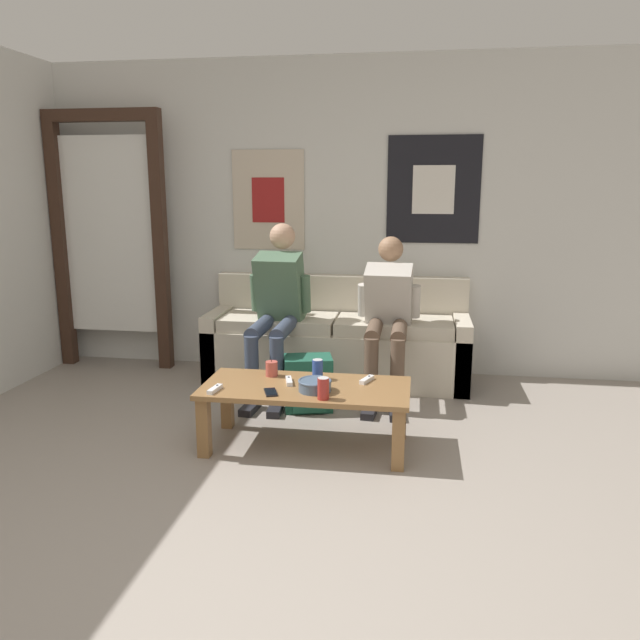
{
  "coord_description": "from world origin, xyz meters",
  "views": [
    {
      "loc": [
        0.8,
        -2.17,
        1.56
      ],
      "look_at": [
        0.17,
        1.81,
        0.68
      ],
      "focal_mm": 35.0,
      "sensor_mm": 36.0,
      "label": 1
    }
  ],
  "objects_px": {
    "backpack": "(308,384)",
    "game_controller_far_center": "(289,381)",
    "cell_phone": "(271,392)",
    "game_controller_near_right": "(215,389)",
    "pillar_candle": "(272,369)",
    "couch": "(337,344)",
    "drink_can_red": "(323,388)",
    "drink_can_blue": "(318,369)",
    "ceramic_bowl": "(315,385)",
    "coffee_table": "(306,396)",
    "person_seated_adult": "(277,302)",
    "game_controller_near_left": "(367,380)",
    "person_seated_teen": "(388,311)"
  },
  "relations": [
    {
      "from": "drink_can_blue",
      "to": "drink_can_red",
      "type": "xyz_separation_m",
      "value": [
        0.09,
        -0.35,
        0.0
      ]
    },
    {
      "from": "pillar_candle",
      "to": "game_controller_near_right",
      "type": "height_order",
      "value": "pillar_candle"
    },
    {
      "from": "person_seated_teen",
      "to": "game_controller_far_center",
      "type": "relative_size",
      "value": 7.92
    },
    {
      "from": "game_controller_far_center",
      "to": "cell_phone",
      "type": "distance_m",
      "value": 0.21
    },
    {
      "from": "couch",
      "to": "drink_can_blue",
      "type": "distance_m",
      "value": 1.23
    },
    {
      "from": "drink_can_red",
      "to": "cell_phone",
      "type": "height_order",
      "value": "drink_can_red"
    },
    {
      "from": "backpack",
      "to": "game_controller_far_center",
      "type": "height_order",
      "value": "game_controller_far_center"
    },
    {
      "from": "backpack",
      "to": "coffee_table",
      "type": "bearing_deg",
      "value": -81.36
    },
    {
      "from": "ceramic_bowl",
      "to": "cell_phone",
      "type": "distance_m",
      "value": 0.26
    },
    {
      "from": "couch",
      "to": "drink_can_red",
      "type": "bearing_deg",
      "value": -85.5
    },
    {
      "from": "cell_phone",
      "to": "game_controller_far_center",
      "type": "bearing_deg",
      "value": 71.73
    },
    {
      "from": "pillar_candle",
      "to": "game_controller_far_center",
      "type": "bearing_deg",
      "value": -41.87
    },
    {
      "from": "couch",
      "to": "person_seated_teen",
      "type": "bearing_deg",
      "value": -38.95
    },
    {
      "from": "couch",
      "to": "backpack",
      "type": "xyz_separation_m",
      "value": [
        -0.11,
        -0.72,
        -0.12
      ]
    },
    {
      "from": "backpack",
      "to": "pillar_candle",
      "type": "relative_size",
      "value": 3.62
    },
    {
      "from": "backpack",
      "to": "game_controller_near_right",
      "type": "bearing_deg",
      "value": -116.5
    },
    {
      "from": "coffee_table",
      "to": "person_seated_adult",
      "type": "distance_m",
      "value": 1.15
    },
    {
      "from": "person_seated_adult",
      "to": "cell_phone",
      "type": "xyz_separation_m",
      "value": [
        0.23,
        -1.17,
        -0.3
      ]
    },
    {
      "from": "pillar_candle",
      "to": "game_controller_far_center",
      "type": "height_order",
      "value": "pillar_candle"
    },
    {
      "from": "couch",
      "to": "cell_phone",
      "type": "height_order",
      "value": "couch"
    },
    {
      "from": "coffee_table",
      "to": "drink_can_red",
      "type": "xyz_separation_m",
      "value": [
        0.14,
        -0.21,
        0.13
      ]
    },
    {
      "from": "ceramic_bowl",
      "to": "game_controller_far_center",
      "type": "relative_size",
      "value": 1.32
    },
    {
      "from": "game_controller_near_left",
      "to": "game_controller_near_right",
      "type": "relative_size",
      "value": 1.0
    },
    {
      "from": "person_seated_teen",
      "to": "game_controller_near_left",
      "type": "bearing_deg",
      "value": -95.03
    },
    {
      "from": "person_seated_adult",
      "to": "ceramic_bowl",
      "type": "bearing_deg",
      "value": -66.76
    },
    {
      "from": "couch",
      "to": "game_controller_far_center",
      "type": "xyz_separation_m",
      "value": [
        -0.12,
        -1.32,
        0.1
      ]
    },
    {
      "from": "pillar_candle",
      "to": "game_controller_far_center",
      "type": "distance_m",
      "value": 0.18
    },
    {
      "from": "drink_can_blue",
      "to": "ceramic_bowl",
      "type": "bearing_deg",
      "value": -84.81
    },
    {
      "from": "ceramic_bowl",
      "to": "pillar_candle",
      "type": "bearing_deg",
      "value": 142.02
    },
    {
      "from": "coffee_table",
      "to": "game_controller_near_left",
      "type": "bearing_deg",
      "value": 21.31
    },
    {
      "from": "ceramic_bowl",
      "to": "drink_can_red",
      "type": "bearing_deg",
      "value": -62.03
    },
    {
      "from": "person_seated_adult",
      "to": "coffee_table",
      "type": "bearing_deg",
      "value": -68.36
    },
    {
      "from": "person_seated_adult",
      "to": "pillar_candle",
      "type": "xyz_separation_m",
      "value": [
        0.16,
        -0.85,
        -0.26
      ]
    },
    {
      "from": "pillar_candle",
      "to": "cell_phone",
      "type": "relative_size",
      "value": 0.7
    },
    {
      "from": "backpack",
      "to": "ceramic_bowl",
      "type": "distance_m",
      "value": 0.78
    },
    {
      "from": "drink_can_red",
      "to": "drink_can_blue",
      "type": "bearing_deg",
      "value": 104.11
    },
    {
      "from": "person_seated_adult",
      "to": "drink_can_blue",
      "type": "xyz_separation_m",
      "value": [
        0.45,
        -0.87,
        -0.24
      ]
    },
    {
      "from": "drink_can_red",
      "to": "game_controller_near_right",
      "type": "bearing_deg",
      "value": 176.79
    },
    {
      "from": "ceramic_bowl",
      "to": "pillar_candle",
      "type": "distance_m",
      "value": 0.4
    },
    {
      "from": "drink_can_blue",
      "to": "cell_phone",
      "type": "xyz_separation_m",
      "value": [
        -0.22,
        -0.3,
        -0.06
      ]
    },
    {
      "from": "drink_can_red",
      "to": "cell_phone",
      "type": "distance_m",
      "value": 0.32
    },
    {
      "from": "game_controller_near_right",
      "to": "pillar_candle",
      "type": "bearing_deg",
      "value": 52.68
    },
    {
      "from": "coffee_table",
      "to": "game_controller_near_left",
      "type": "relative_size",
      "value": 8.38
    },
    {
      "from": "coffee_table",
      "to": "game_controller_near_right",
      "type": "bearing_deg",
      "value": -160.49
    },
    {
      "from": "person_seated_adult",
      "to": "game_controller_far_center",
      "type": "xyz_separation_m",
      "value": [
        0.29,
        -0.97,
        -0.29
      ]
    },
    {
      "from": "backpack",
      "to": "game_controller_near_right",
      "type": "relative_size",
      "value": 2.58
    },
    {
      "from": "couch",
      "to": "game_controller_far_center",
      "type": "relative_size",
      "value": 14.01
    },
    {
      "from": "couch",
      "to": "person_seated_adult",
      "type": "bearing_deg",
      "value": -140.05
    },
    {
      "from": "person_seated_adult",
      "to": "backpack",
      "type": "xyz_separation_m",
      "value": [
        0.3,
        -0.38,
        -0.51
      ]
    },
    {
      "from": "game_controller_near_left",
      "to": "game_controller_far_center",
      "type": "height_order",
      "value": "same"
    }
  ]
}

